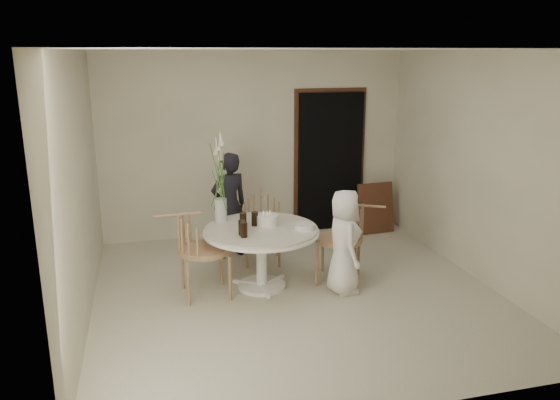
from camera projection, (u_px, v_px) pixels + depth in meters
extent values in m
plane|color=beige|center=(296.00, 292.00, 6.28)|extent=(4.50, 4.50, 0.00)
plane|color=white|center=(298.00, 50.00, 5.57)|extent=(4.50, 4.50, 0.00)
plane|color=beige|center=(255.00, 145.00, 8.03)|extent=(4.50, 0.00, 4.50)
plane|color=beige|center=(385.00, 248.00, 3.82)|extent=(4.50, 0.00, 4.50)
plane|color=beige|center=(78.00, 191.00, 5.39)|extent=(0.00, 4.50, 4.50)
plane|color=beige|center=(480.00, 168.00, 6.45)|extent=(0.00, 4.50, 4.50)
cube|color=black|center=(330.00, 162.00, 8.32)|extent=(1.00, 0.10, 2.10)
cube|color=#5B2F1F|center=(329.00, 158.00, 8.34)|extent=(1.12, 0.03, 2.22)
cylinder|color=white|center=(262.00, 285.00, 6.42)|extent=(0.56, 0.56, 0.04)
cylinder|color=white|center=(262.00, 259.00, 6.34)|extent=(0.12, 0.12, 0.65)
cylinder|color=white|center=(261.00, 232.00, 6.25)|extent=(1.33, 1.33, 0.03)
cylinder|color=beige|center=(261.00, 230.00, 6.24)|extent=(1.30, 1.30, 0.04)
cube|color=#5B2F1F|center=(376.00, 208.00, 8.28)|extent=(0.59, 0.22, 0.77)
cylinder|color=tan|center=(247.00, 251.00, 6.92)|extent=(0.03, 0.03, 0.46)
cylinder|color=tan|center=(279.00, 250.00, 6.96)|extent=(0.03, 0.03, 0.46)
cylinder|color=tan|center=(246.00, 240.00, 7.32)|extent=(0.03, 0.03, 0.46)
cylinder|color=tan|center=(277.00, 240.00, 7.35)|extent=(0.03, 0.03, 0.46)
cylinder|color=tan|center=(262.00, 227.00, 7.07)|extent=(0.51, 0.51, 0.05)
cylinder|color=tan|center=(323.00, 252.00, 6.82)|extent=(0.03, 0.03, 0.50)
cylinder|color=tan|center=(317.00, 266.00, 6.40)|extent=(0.03, 0.03, 0.50)
cylinder|color=tan|center=(359.00, 255.00, 6.72)|extent=(0.03, 0.03, 0.50)
cylinder|color=tan|center=(355.00, 269.00, 6.30)|extent=(0.03, 0.03, 0.50)
cylinder|color=tan|center=(339.00, 239.00, 6.49)|extent=(0.56, 0.56, 0.06)
cylinder|color=tan|center=(230.00, 279.00, 6.02)|extent=(0.03, 0.03, 0.52)
cylinder|color=tan|center=(221.00, 264.00, 6.44)|extent=(0.03, 0.03, 0.52)
cylinder|color=tan|center=(188.00, 284.00, 5.88)|extent=(0.03, 0.03, 0.52)
cylinder|color=tan|center=(182.00, 268.00, 6.31)|extent=(0.03, 0.03, 0.52)
cylinder|color=tan|center=(205.00, 250.00, 6.09)|extent=(0.57, 0.57, 0.06)
imported|color=black|center=(229.00, 205.00, 7.23)|extent=(0.60, 0.49, 1.42)
imported|color=white|center=(344.00, 242.00, 6.16)|extent=(0.41, 0.61, 1.21)
cylinder|color=white|center=(267.00, 220.00, 6.32)|extent=(0.25, 0.25, 0.12)
cylinder|color=#FFE1A1|center=(267.00, 213.00, 6.30)|extent=(0.01, 0.01, 0.05)
cylinder|color=#FFE1A1|center=(270.00, 212.00, 6.34)|extent=(0.01, 0.01, 0.05)
cylinder|color=#FFE1A1|center=(263.00, 213.00, 6.31)|extent=(0.01, 0.01, 0.05)
cylinder|color=black|center=(242.00, 228.00, 5.98)|extent=(0.08, 0.08, 0.16)
cylinder|color=black|center=(244.00, 230.00, 5.91)|extent=(0.10, 0.10, 0.17)
cylinder|color=black|center=(243.00, 220.00, 6.24)|extent=(0.10, 0.10, 0.17)
cylinder|color=black|center=(255.00, 219.00, 6.30)|extent=(0.08, 0.08, 0.17)
cylinder|color=white|center=(304.00, 226.00, 6.20)|extent=(0.27, 0.27, 0.06)
cylinder|color=silver|center=(221.00, 210.00, 6.45)|extent=(0.15, 0.15, 0.28)
cylinder|color=#467331|center=(222.00, 181.00, 6.38)|extent=(0.01, 0.01, 0.69)
cone|color=beige|center=(221.00, 152.00, 6.29)|extent=(0.07, 0.07, 0.18)
cylinder|color=#467331|center=(218.00, 179.00, 6.37)|extent=(0.01, 0.01, 0.75)
cone|color=beige|center=(217.00, 147.00, 6.27)|extent=(0.07, 0.07, 0.18)
cylinder|color=#467331|center=(218.00, 177.00, 6.32)|extent=(0.01, 0.01, 0.81)
cone|color=beige|center=(217.00, 143.00, 6.21)|extent=(0.07, 0.07, 0.18)
cylinder|color=#467331|center=(222.00, 175.00, 6.32)|extent=(0.01, 0.01, 0.87)
cone|color=beige|center=(220.00, 138.00, 6.20)|extent=(0.07, 0.07, 0.18)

